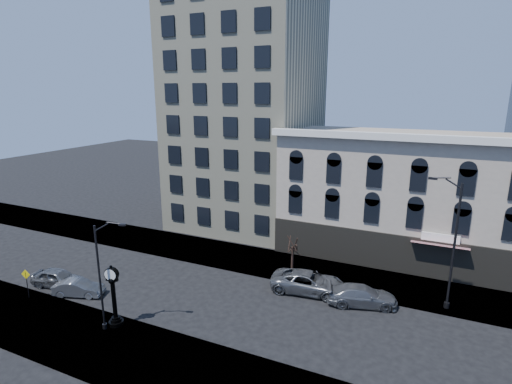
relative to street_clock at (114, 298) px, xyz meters
The scene contains 14 objects.
ground 7.61m from the street_clock, 55.26° to the left, with size 160.00×160.00×0.00m, color black.
sidewalk_far 14.75m from the street_clock, 73.45° to the left, with size 160.00×6.00×0.12m, color gray.
sidewalk_near 5.06m from the street_clock, 25.68° to the right, with size 160.00×6.00×0.12m, color gray.
cream_tower 30.30m from the street_clock, 94.49° to the left, with size 15.90×15.40×42.50m.
victorian_row 27.48m from the street_clock, 53.56° to the left, with size 22.60×11.19×12.50m.
street_clock is the anchor object (origin of this frame).
street_lamp_near 3.97m from the street_clock, 70.84° to the right, with size 1.98×0.82×7.88m.
street_lamp_far 24.20m from the street_clock, 30.68° to the left, with size 2.63×0.40×10.17m.
bare_tree_far 15.68m from the street_clock, 58.22° to the left, with size 2.11×2.11×3.62m.
warning_sign 8.97m from the street_clock, behind, with size 0.77×0.20×2.38m.
car_near_a 9.11m from the street_clock, 164.02° to the left, with size 1.79×4.45×1.52m, color #595B60.
car_near_b 6.35m from the street_clock, 160.54° to the left, with size 1.38×3.95×1.30m, color #595B60.
car_far_a 14.91m from the street_clock, 43.74° to the left, with size 2.79×6.06×1.68m, color #595B60.
car_far_b 18.12m from the street_clock, 33.61° to the left, with size 2.16×5.31×1.54m, color #595B60.
Camera 1 is at (14.97, -24.41, 15.97)m, focal length 28.00 mm.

